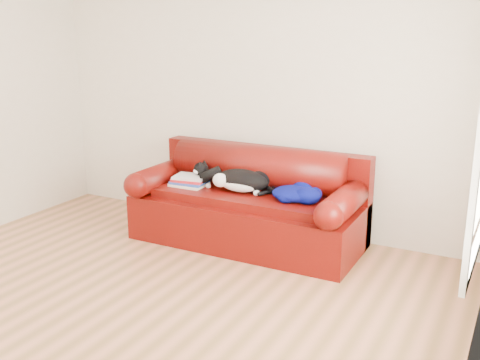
# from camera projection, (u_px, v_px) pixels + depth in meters

# --- Properties ---
(ground) EXTENTS (4.50, 4.50, 0.00)m
(ground) POSITION_uv_depth(u_px,v_px,m) (131.00, 305.00, 4.09)
(ground) COLOR brown
(ground) RESTS_ON ground
(room_shell) EXTENTS (4.52, 4.02, 2.61)m
(room_shell) POSITION_uv_depth(u_px,v_px,m) (135.00, 74.00, 3.61)
(room_shell) COLOR beige
(room_shell) RESTS_ON ground
(sofa_base) EXTENTS (2.10, 0.90, 0.50)m
(sofa_base) POSITION_uv_depth(u_px,v_px,m) (247.00, 218.00, 5.22)
(sofa_base) COLOR #430205
(sofa_base) RESTS_ON ground
(sofa_back) EXTENTS (2.10, 1.01, 0.88)m
(sofa_back) POSITION_uv_depth(u_px,v_px,m) (259.00, 181.00, 5.34)
(sofa_back) COLOR #430205
(sofa_back) RESTS_ON ground
(book_stack) EXTENTS (0.33, 0.28, 0.10)m
(book_stack) POSITION_uv_depth(u_px,v_px,m) (190.00, 181.00, 5.31)
(book_stack) COLOR #EBE6CB
(book_stack) RESTS_ON sofa_base
(cat) EXTENTS (0.72, 0.44, 0.26)m
(cat) POSITION_uv_depth(u_px,v_px,m) (241.00, 181.00, 5.11)
(cat) COLOR black
(cat) RESTS_ON sofa_base
(blanket) EXTENTS (0.48, 0.38, 0.14)m
(blanket) POSITION_uv_depth(u_px,v_px,m) (296.00, 193.00, 4.87)
(blanket) COLOR #02053F
(blanket) RESTS_ON sofa_base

